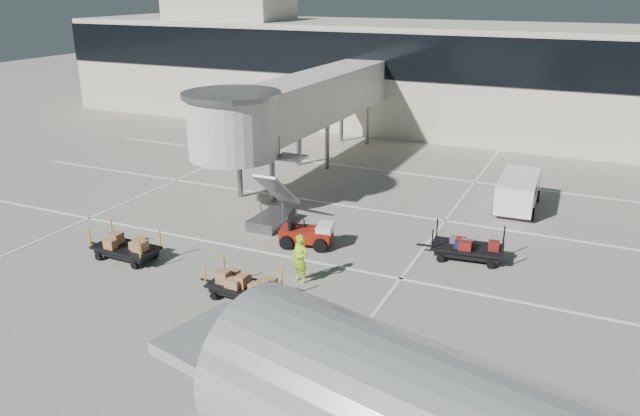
{
  "coord_description": "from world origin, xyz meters",
  "views": [
    {
      "loc": [
        12.35,
        -19.28,
        10.84
      ],
      "look_at": [
        2.02,
        3.07,
        2.0
      ],
      "focal_mm": 35.0,
      "sensor_mm": 36.0,
      "label": 1
    }
  ],
  "objects_px": {
    "suitcase_cart": "(468,248)",
    "minivan": "(518,189)",
    "box_cart_far": "(128,248)",
    "belt_loader": "(253,117)",
    "box_cart_near": "(244,286)",
    "ground_worker": "(300,259)",
    "baggage_tug": "(308,234)"
  },
  "relations": [
    {
      "from": "box_cart_far",
      "to": "ground_worker",
      "type": "bearing_deg",
      "value": 10.32
    },
    {
      "from": "box_cart_far",
      "to": "minivan",
      "type": "relative_size",
      "value": 0.76
    },
    {
      "from": "suitcase_cart",
      "to": "belt_loader",
      "type": "distance_m",
      "value": 28.81
    },
    {
      "from": "baggage_tug",
      "to": "belt_loader",
      "type": "relative_size",
      "value": 0.67
    },
    {
      "from": "baggage_tug",
      "to": "suitcase_cart",
      "type": "relative_size",
      "value": 0.68
    },
    {
      "from": "baggage_tug",
      "to": "box_cart_far",
      "type": "xyz_separation_m",
      "value": [
        -6.1,
        -4.52,
        -0.03
      ]
    },
    {
      "from": "baggage_tug",
      "to": "ground_worker",
      "type": "relative_size",
      "value": 1.26
    },
    {
      "from": "box_cart_near",
      "to": "ground_worker",
      "type": "xyz_separation_m",
      "value": [
        1.26,
        2.03,
        0.46
      ]
    },
    {
      "from": "suitcase_cart",
      "to": "ground_worker",
      "type": "height_order",
      "value": "ground_worker"
    },
    {
      "from": "baggage_tug",
      "to": "ground_worker",
      "type": "height_order",
      "value": "ground_worker"
    },
    {
      "from": "suitcase_cart",
      "to": "ground_worker",
      "type": "relative_size",
      "value": 1.87
    },
    {
      "from": "minivan",
      "to": "baggage_tug",
      "type": "bearing_deg",
      "value": -132.18
    },
    {
      "from": "minivan",
      "to": "belt_loader",
      "type": "distance_m",
      "value": 25.34
    },
    {
      "from": "baggage_tug",
      "to": "belt_loader",
      "type": "distance_m",
      "value": 25.38
    },
    {
      "from": "box_cart_far",
      "to": "minivan",
      "type": "bearing_deg",
      "value": 46.04
    },
    {
      "from": "suitcase_cart",
      "to": "box_cart_far",
      "type": "height_order",
      "value": "suitcase_cart"
    },
    {
      "from": "suitcase_cart",
      "to": "minivan",
      "type": "distance_m",
      "value": 7.54
    },
    {
      "from": "box_cart_far",
      "to": "minivan",
      "type": "height_order",
      "value": "minivan"
    },
    {
      "from": "box_cart_far",
      "to": "baggage_tug",
      "type": "bearing_deg",
      "value": 38.03
    },
    {
      "from": "suitcase_cart",
      "to": "box_cart_far",
      "type": "bearing_deg",
      "value": -161.37
    },
    {
      "from": "baggage_tug",
      "to": "belt_loader",
      "type": "height_order",
      "value": "belt_loader"
    },
    {
      "from": "box_cart_near",
      "to": "box_cart_far",
      "type": "distance_m",
      "value": 6.21
    },
    {
      "from": "suitcase_cart",
      "to": "minivan",
      "type": "relative_size",
      "value": 0.81
    },
    {
      "from": "minivan",
      "to": "belt_loader",
      "type": "bearing_deg",
      "value": 151.03
    },
    {
      "from": "baggage_tug",
      "to": "belt_loader",
      "type": "bearing_deg",
      "value": 113.82
    },
    {
      "from": "ground_worker",
      "to": "baggage_tug",
      "type": "bearing_deg",
      "value": 125.41
    },
    {
      "from": "box_cart_near",
      "to": "minivan",
      "type": "bearing_deg",
      "value": 63.87
    },
    {
      "from": "baggage_tug",
      "to": "ground_worker",
      "type": "distance_m",
      "value": 3.64
    },
    {
      "from": "box_cart_far",
      "to": "belt_loader",
      "type": "height_order",
      "value": "belt_loader"
    },
    {
      "from": "ground_worker",
      "to": "box_cart_near",
      "type": "bearing_deg",
      "value": -107.5
    },
    {
      "from": "ground_worker",
      "to": "belt_loader",
      "type": "distance_m",
      "value": 28.89
    },
    {
      "from": "ground_worker",
      "to": "minivan",
      "type": "distance_m",
      "value": 13.86
    }
  ]
}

